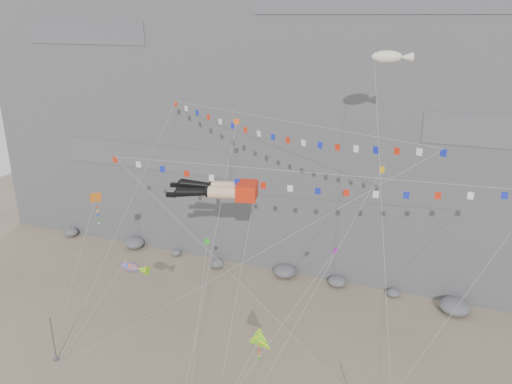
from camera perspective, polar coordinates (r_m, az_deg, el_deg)
ground at (r=44.27m, az=-3.98°, el=-19.57°), size 120.00×120.00×0.00m
cliff at (r=64.76m, az=8.04°, el=16.78°), size 80.00×28.00×50.00m
talus_boulders at (r=57.15m, az=3.30°, el=-9.03°), size 60.00×3.00×1.20m
anchor_pole_left at (r=47.05m, az=-22.16°, el=-15.32°), size 0.12×0.12×4.23m
legs_kite at (r=41.61m, az=-3.90°, el=0.25°), size 9.48×15.27×19.99m
flag_banner_upper at (r=44.12m, az=2.79°, el=8.19°), size 28.16×20.69×28.36m
flag_banner_lower at (r=39.72m, az=5.57°, el=2.24°), size 33.66×8.32×19.10m
harlequin_kite at (r=46.28m, az=-17.86°, el=-0.65°), size 2.60×7.17×14.11m
fish_windsock at (r=43.61m, az=-14.20°, el=-8.35°), size 6.62×4.26×10.04m
delta_kite at (r=37.30m, az=0.31°, el=-16.67°), size 3.45×6.60×8.81m
blimp_windsock at (r=41.04m, az=14.76°, el=14.60°), size 6.12×13.74×28.16m
small_kite_a at (r=43.81m, az=-2.38°, el=7.33°), size 1.80×14.37×23.54m
small_kite_b at (r=40.59m, az=8.83°, el=-6.94°), size 6.74×11.45×15.98m
small_kite_c at (r=41.70m, az=-5.67°, el=-6.09°), size 3.26×10.00×14.08m
small_kite_d at (r=39.74m, az=13.89°, el=1.90°), size 7.68×13.99×22.38m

